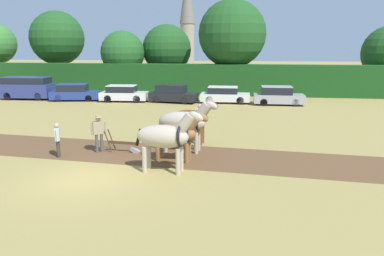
% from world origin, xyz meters
% --- Properties ---
extents(ground_plane, '(240.00, 240.00, 0.00)m').
position_xyz_m(ground_plane, '(0.00, 0.00, 0.00)').
color(ground_plane, '#998447').
extents(plowed_furrow_strip, '(32.19, 6.32, 0.01)m').
position_xyz_m(plowed_furrow_strip, '(-1.83, 4.01, 0.00)').
color(plowed_furrow_strip, brown).
rests_on(plowed_furrow_strip, ground).
extents(hedgerow, '(56.78, 1.70, 3.14)m').
position_xyz_m(hedgerow, '(0.00, 26.03, 1.57)').
color(hedgerow, '#194719').
rests_on(hedgerow, ground).
extents(tree_left, '(6.27, 6.27, 9.02)m').
position_xyz_m(tree_left, '(-16.33, 29.82, 5.87)').
color(tree_left, brown).
rests_on(tree_left, ground).
extents(tree_center_left, '(4.85, 4.85, 6.65)m').
position_xyz_m(tree_center_left, '(-7.82, 28.13, 4.21)').
color(tree_center_left, '#423323').
rests_on(tree_center_left, ground).
extents(tree_center, '(5.62, 5.62, 7.43)m').
position_xyz_m(tree_center, '(-3.30, 30.54, 4.61)').
color(tree_center, brown).
rests_on(tree_center, ground).
extents(tree_center_right, '(7.07, 7.07, 9.74)m').
position_xyz_m(tree_center_right, '(4.28, 27.69, 6.20)').
color(tree_center_right, '#423323').
rests_on(tree_center_right, ground).
extents(church_spire, '(3.33, 3.33, 21.64)m').
position_xyz_m(church_spire, '(-7.20, 70.03, 11.32)').
color(church_spire, gray).
rests_on(church_spire, ground).
extents(draft_horse_lead_left, '(2.85, 1.13, 2.58)m').
position_xyz_m(draft_horse_lead_left, '(2.89, 1.31, 1.46)').
color(draft_horse_lead_left, '#B2A38E').
rests_on(draft_horse_lead_left, ground).
extents(draft_horse_lead_right, '(2.71, 1.02, 2.27)m').
position_xyz_m(draft_horse_lead_right, '(3.01, 2.84, 1.23)').
color(draft_horse_lead_right, brown).
rests_on(draft_horse_lead_right, ground).
extents(draft_horse_trail_left, '(2.98, 1.21, 2.54)m').
position_xyz_m(draft_horse_trail_left, '(3.13, 4.38, 1.44)').
color(draft_horse_trail_left, '#B2A38E').
rests_on(draft_horse_trail_left, ground).
extents(draft_horse_trail_right, '(2.62, 1.04, 2.33)m').
position_xyz_m(draft_horse_trail_right, '(3.25, 5.91, 1.33)').
color(draft_horse_trail_right, brown).
rests_on(draft_horse_trail_right, ground).
extents(plow, '(1.73, 0.49, 1.13)m').
position_xyz_m(plow, '(0.39, 3.83, 0.32)').
color(plow, '#4C331E').
rests_on(plow, ground).
extents(farmer_at_plow, '(0.61, 0.45, 1.79)m').
position_xyz_m(farmer_at_plow, '(-0.86, 3.67, 1.06)').
color(farmer_at_plow, '#4C4C4C').
rests_on(farmer_at_plow, ground).
extents(farmer_beside_team, '(0.53, 0.50, 1.75)m').
position_xyz_m(farmer_beside_team, '(3.38, 8.04, 1.03)').
color(farmer_beside_team, '#4C4C4C').
rests_on(farmer_beside_team, ground).
extents(farmer_onlooker_left, '(0.37, 0.59, 1.57)m').
position_xyz_m(farmer_onlooker_left, '(-2.38, 2.63, 0.90)').
color(farmer_onlooker_left, '#38332D').
rests_on(farmer_onlooker_left, ground).
extents(parked_van, '(4.91, 2.17, 2.12)m').
position_xyz_m(parked_van, '(-14.68, 20.16, 1.09)').
color(parked_van, navy).
rests_on(parked_van, ground).
extents(parked_car_left, '(4.62, 2.53, 1.56)m').
position_xyz_m(parked_car_left, '(-9.80, 19.89, 0.74)').
color(parked_car_left, navy).
rests_on(parked_car_left, ground).
extents(parked_car_center_left, '(4.35, 2.10, 1.48)m').
position_xyz_m(parked_car_center_left, '(-5.13, 20.00, 0.72)').
color(parked_car_center_left, silver).
rests_on(parked_car_center_left, ground).
extents(parked_car_center, '(4.43, 2.41, 1.58)m').
position_xyz_m(parked_car_center, '(-0.56, 20.06, 0.75)').
color(parked_car_center, black).
rests_on(parked_car_center, ground).
extents(parked_car_center_right, '(4.33, 1.86, 1.45)m').
position_xyz_m(parked_car_center_right, '(4.04, 20.49, 0.70)').
color(parked_car_center_right, silver).
rests_on(parked_car_center_right, ground).
extents(parked_car_right, '(4.27, 1.86, 1.60)m').
position_xyz_m(parked_car_right, '(8.66, 20.00, 0.76)').
color(parked_car_right, '#9E9EA8').
rests_on(parked_car_right, ground).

